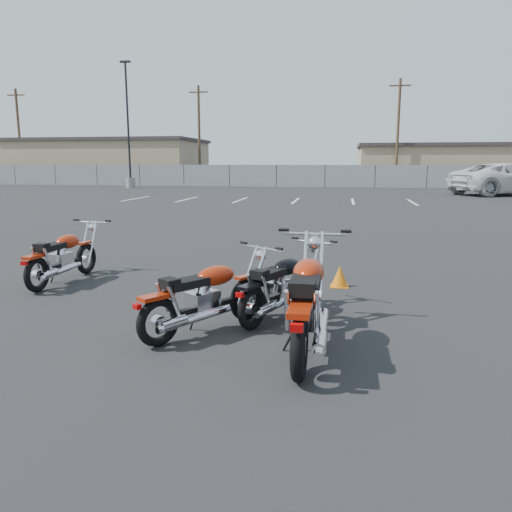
% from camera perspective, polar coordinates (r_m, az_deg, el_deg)
% --- Properties ---
extents(ground, '(120.00, 120.00, 0.00)m').
position_cam_1_polar(ground, '(7.03, -2.45, -6.06)').
color(ground, black).
rests_on(ground, ground).
extents(motorcycle_front_red, '(0.77, 2.00, 0.98)m').
position_cam_1_polar(motorcycle_front_red, '(9.06, -21.20, -0.09)').
color(motorcycle_front_red, black).
rests_on(motorcycle_front_red, ground).
extents(motorcycle_second_black, '(1.16, 1.85, 0.93)m').
position_cam_1_polar(motorcycle_second_black, '(6.59, 2.85, -3.38)').
color(motorcycle_second_black, black).
rests_on(motorcycle_second_black, ground).
extents(motorcycle_third_red, '(1.46, 1.81, 0.97)m').
position_cam_1_polar(motorcycle_third_red, '(6.00, -5.77, -4.67)').
color(motorcycle_third_red, black).
rests_on(motorcycle_third_red, ground).
extents(motorcycle_rear_red, '(0.93, 2.41, 1.18)m').
position_cam_1_polar(motorcycle_rear_red, '(5.44, 5.93, -5.23)').
color(motorcycle_rear_red, black).
rests_on(motorcycle_rear_red, ground).
extents(training_cone_near, '(0.29, 0.29, 0.35)m').
position_cam_1_polar(training_cone_near, '(8.33, 9.54, -2.29)').
color(training_cone_near, orange).
rests_on(training_cone_near, ground).
extents(light_pole_west, '(0.80, 0.70, 9.58)m').
position_cam_1_polar(light_pole_west, '(41.04, -14.26, 10.95)').
color(light_pole_west, gray).
rests_on(light_pole_west, ground).
extents(chainlink_fence, '(80.06, 0.06, 1.80)m').
position_cam_1_polar(chainlink_fence, '(41.62, 7.88, 9.04)').
color(chainlink_fence, slate).
rests_on(chainlink_fence, ground).
extents(tan_building_west, '(18.40, 10.40, 4.30)m').
position_cam_1_polar(tan_building_west, '(53.94, -16.27, 10.41)').
color(tan_building_west, '#988562').
rests_on(tan_building_west, ground).
extents(tan_building_east, '(14.40, 9.40, 3.70)m').
position_cam_1_polar(tan_building_east, '(51.30, 19.67, 9.89)').
color(tan_building_east, '#988562').
rests_on(tan_building_east, ground).
extents(utility_pole_a, '(1.80, 0.24, 9.00)m').
position_cam_1_polar(utility_pole_a, '(55.43, -25.44, 12.43)').
color(utility_pole_a, '#412F1E').
rests_on(utility_pole_a, ground).
extents(utility_pole_b, '(1.80, 0.24, 9.00)m').
position_cam_1_polar(utility_pole_b, '(48.55, -6.51, 13.76)').
color(utility_pole_b, '#412F1E').
rests_on(utility_pole_b, ground).
extents(utility_pole_c, '(1.80, 0.24, 9.00)m').
position_cam_1_polar(utility_pole_c, '(45.88, 15.91, 13.61)').
color(utility_pole_c, '#412F1E').
rests_on(utility_pole_c, ground).
extents(parking_line_stripes, '(15.12, 4.00, 0.01)m').
position_cam_1_polar(parking_line_stripes, '(26.94, 1.34, 6.38)').
color(parking_line_stripes, silver).
rests_on(parking_line_stripes, ground).
extents(white_van, '(6.33, 8.81, 3.11)m').
position_cam_1_polar(white_van, '(34.98, 26.91, 8.78)').
color(white_van, silver).
rests_on(white_van, ground).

